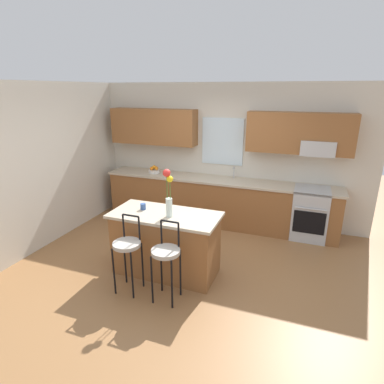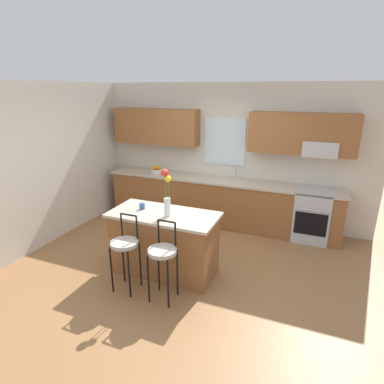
# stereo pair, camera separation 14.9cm
# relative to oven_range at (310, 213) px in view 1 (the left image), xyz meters

# --- Properties ---
(ground_plane) EXTENTS (14.00, 14.00, 0.00)m
(ground_plane) POSITION_rel_oven_range_xyz_m (-1.73, -1.68, -0.46)
(ground_plane) COLOR olive
(wall_left) EXTENTS (0.12, 4.60, 2.70)m
(wall_left) POSITION_rel_oven_range_xyz_m (-4.29, -1.38, 0.89)
(wall_left) COLOR beige
(wall_left) RESTS_ON ground
(back_wall_assembly) EXTENTS (5.60, 0.50, 2.70)m
(back_wall_assembly) POSITION_rel_oven_range_xyz_m (-1.70, 0.31, 1.05)
(back_wall_assembly) COLOR beige
(back_wall_assembly) RESTS_ON ground
(counter_run) EXTENTS (4.56, 0.64, 0.92)m
(counter_run) POSITION_rel_oven_range_xyz_m (-1.73, 0.02, 0.01)
(counter_run) COLOR brown
(counter_run) RESTS_ON ground
(sink_faucet) EXTENTS (0.02, 0.13, 0.23)m
(sink_faucet) POSITION_rel_oven_range_xyz_m (-1.45, 0.17, 0.60)
(sink_faucet) COLOR #B7BABC
(sink_faucet) RESTS_ON counter_run
(oven_range) EXTENTS (0.60, 0.64, 0.92)m
(oven_range) POSITION_rel_oven_range_xyz_m (0.00, 0.00, 0.00)
(oven_range) COLOR #B7BABC
(oven_range) RESTS_ON ground
(kitchen_island) EXTENTS (1.54, 0.73, 0.92)m
(kitchen_island) POSITION_rel_oven_range_xyz_m (-1.93, -1.94, 0.00)
(kitchen_island) COLOR brown
(kitchen_island) RESTS_ON ground
(bar_stool_near) EXTENTS (0.36, 0.36, 1.04)m
(bar_stool_near) POSITION_rel_oven_range_xyz_m (-2.21, -2.52, 0.18)
(bar_stool_near) COLOR black
(bar_stool_near) RESTS_ON ground
(bar_stool_middle) EXTENTS (0.36, 0.36, 1.04)m
(bar_stool_middle) POSITION_rel_oven_range_xyz_m (-1.66, -2.52, 0.18)
(bar_stool_middle) COLOR black
(bar_stool_middle) RESTS_ON ground
(flower_vase) EXTENTS (0.14, 0.10, 0.66)m
(flower_vase) POSITION_rel_oven_range_xyz_m (-1.84, -2.00, 0.80)
(flower_vase) COLOR silver
(flower_vase) RESTS_ON kitchen_island
(mug_ceramic) EXTENTS (0.08, 0.08, 0.09)m
(mug_ceramic) POSITION_rel_oven_range_xyz_m (-2.30, -1.90, 0.51)
(mug_ceramic) COLOR #33518C
(mug_ceramic) RESTS_ON kitchen_island
(fruit_bowl_oranges) EXTENTS (0.24, 0.24, 0.16)m
(fruit_bowl_oranges) POSITION_rel_oven_range_xyz_m (-3.09, 0.03, 0.51)
(fruit_bowl_oranges) COLOR silver
(fruit_bowl_oranges) RESTS_ON counter_run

